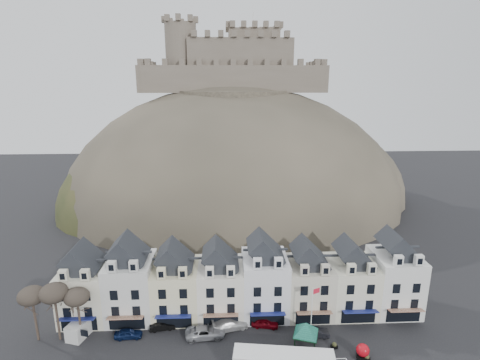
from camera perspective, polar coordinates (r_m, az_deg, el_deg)
The scene contains 18 objects.
townhouse_terrace at distance 59.70m, azimuth 0.57°, elevation -15.13°, with size 54.40×9.35×11.80m.
castle_hill at distance 110.37m, azimuth -0.32°, elevation -3.59°, with size 100.00×76.00×68.00m.
castle at distance 111.68m, azimuth -0.90°, elevation 17.52°, with size 50.20×22.20×22.00m.
tree_left_far at distance 60.19m, azimuth -29.17°, elevation -15.20°, with size 3.61×3.61×8.24m.
tree_left_mid at distance 58.77m, azimuth -26.51°, elevation -15.21°, with size 3.78×3.78×8.64m.
tree_left_near at distance 57.98m, azimuth -23.61°, elevation -16.07°, with size 3.43×3.43×7.84m.
bus_shelter at distance 54.61m, azimuth 10.03°, elevation -21.38°, with size 5.92×5.92×3.96m.
red_buoy at distance 55.93m, azimuth 18.19°, elevation -23.56°, with size 1.76×1.76×2.10m.
flagpole at distance 54.88m, azimuth 10.95°, elevation -19.04°, with size 1.12×0.56×8.39m.
white_van at distance 61.84m, azimuth -22.85°, elevation -19.80°, with size 3.53×5.46×2.30m.
planter_west at distance 56.94m, azimuth 14.17°, elevation -23.25°, with size 0.94×0.63×0.90m.
planter_east at distance 56.10m, azimuth 18.74°, elevation -24.28°, with size 1.04×0.72×0.94m.
car_navy at distance 59.17m, azimuth -16.65°, elevation -21.51°, with size 1.56×3.87×1.32m, color #0B183B.
car_black at distance 59.60m, azimuth -11.75°, elevation -20.92°, with size 1.29×3.70×1.22m, color black.
car_silver at distance 57.30m, azimuth -5.31°, elevation -22.07°, with size 2.60×5.56×1.57m, color #929398.
car_white at distance 58.56m, azimuth -1.52°, elevation -21.10°, with size 2.17×5.35×1.55m, color silver.
car_maroon at distance 59.11m, azimuth 3.82°, elevation -20.85°, with size 1.62×4.02×1.37m, color #5E050D.
car_charcoal at distance 58.23m, azimuth 11.41°, elevation -21.81°, with size 1.39×3.99×1.32m, color black.
Camera 1 is at (-2.66, -35.59, 35.26)m, focal length 28.00 mm.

